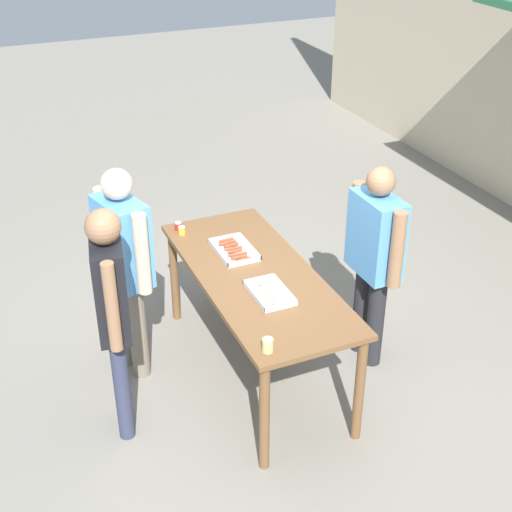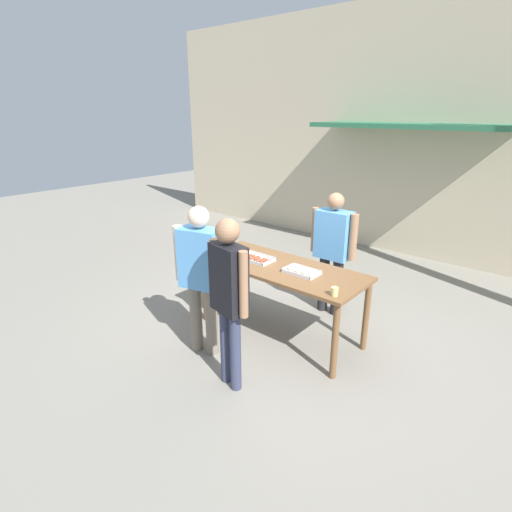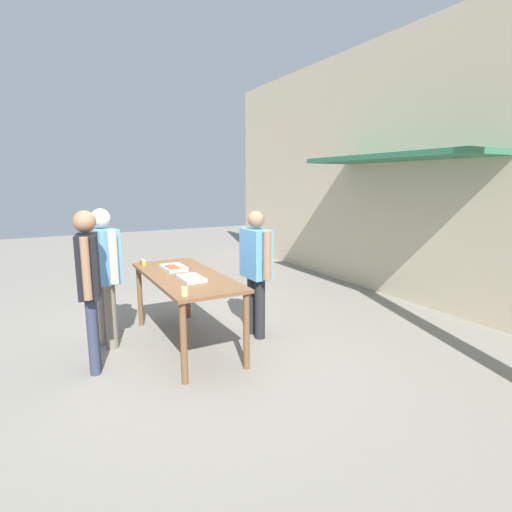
{
  "view_description": "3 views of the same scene",
  "coord_description": "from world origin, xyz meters",
  "px_view_note": "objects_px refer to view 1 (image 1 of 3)",
  "views": [
    {
      "loc": [
        4.13,
        -1.78,
        3.63
      ],
      "look_at": [
        0.0,
        0.0,
        1.05
      ],
      "focal_mm": 50.0,
      "sensor_mm": 36.0,
      "label": 1
    },
    {
      "loc": [
        2.61,
        -3.54,
        2.63
      ],
      "look_at": [
        -0.36,
        -0.03,
        0.95
      ],
      "focal_mm": 28.0,
      "sensor_mm": 36.0,
      "label": 2
    },
    {
      "loc": [
        4.61,
        -1.53,
        2.03
      ],
      "look_at": [
        0.17,
        0.91,
        1.08
      ],
      "focal_mm": 28.0,
      "sensor_mm": 36.0,
      "label": 3
    }
  ],
  "objects_px": {
    "food_tray_sausages": "(234,251)",
    "person_customer_holding_hotdog": "(124,257)",
    "beer_cup": "(268,345)",
    "food_tray_buns": "(269,292)",
    "person_server_behind_table": "(374,251)",
    "condiment_jar_ketchup": "(182,230)",
    "condiment_jar_mustard": "(178,226)",
    "person_customer_with_cup": "(112,305)"
  },
  "relations": [
    {
      "from": "food_tray_buns",
      "to": "person_customer_with_cup",
      "type": "distance_m",
      "value": 1.1
    },
    {
      "from": "person_customer_holding_hotdog",
      "to": "food_tray_sausages",
      "type": "bearing_deg",
      "value": -109.5
    },
    {
      "from": "food_tray_buns",
      "to": "person_server_behind_table",
      "type": "distance_m",
      "value": 0.95
    },
    {
      "from": "person_customer_holding_hotdog",
      "to": "person_customer_with_cup",
      "type": "xyz_separation_m",
      "value": [
        0.65,
        -0.24,
        0.04
      ]
    },
    {
      "from": "condiment_jar_ketchup",
      "to": "food_tray_buns",
      "type": "bearing_deg",
      "value": 14.1
    },
    {
      "from": "condiment_jar_ketchup",
      "to": "condiment_jar_mustard",
      "type": "bearing_deg",
      "value": -177.95
    },
    {
      "from": "beer_cup",
      "to": "person_customer_with_cup",
      "type": "distance_m",
      "value": 1.05
    },
    {
      "from": "person_server_behind_table",
      "to": "person_customer_with_cup",
      "type": "xyz_separation_m",
      "value": [
        0.05,
        -2.02,
        0.08
      ]
    },
    {
      "from": "person_server_behind_table",
      "to": "person_customer_holding_hotdog",
      "type": "relative_size",
      "value": 0.97
    },
    {
      "from": "condiment_jar_ketchup",
      "to": "person_server_behind_table",
      "type": "xyz_separation_m",
      "value": [
        0.98,
        1.21,
        0.04
      ]
    },
    {
      "from": "food_tray_buns",
      "to": "person_customer_holding_hotdog",
      "type": "relative_size",
      "value": 0.23
    },
    {
      "from": "condiment_jar_mustard",
      "to": "person_customer_holding_hotdog",
      "type": "height_order",
      "value": "person_customer_holding_hotdog"
    },
    {
      "from": "condiment_jar_mustard",
      "to": "beer_cup",
      "type": "distance_m",
      "value": 1.78
    },
    {
      "from": "person_customer_with_cup",
      "to": "food_tray_buns",
      "type": "bearing_deg",
      "value": -83.56
    },
    {
      "from": "person_server_behind_table",
      "to": "person_customer_with_cup",
      "type": "relative_size",
      "value": 0.96
    },
    {
      "from": "beer_cup",
      "to": "condiment_jar_mustard",
      "type": "bearing_deg",
      "value": -179.78
    },
    {
      "from": "food_tray_buns",
      "to": "person_server_behind_table",
      "type": "relative_size",
      "value": 0.24
    },
    {
      "from": "food_tray_sausages",
      "to": "person_customer_holding_hotdog",
      "type": "xyz_separation_m",
      "value": [
        -0.06,
        -0.85,
        0.1
      ]
    },
    {
      "from": "food_tray_buns",
      "to": "person_customer_with_cup",
      "type": "bearing_deg",
      "value": -94.1
    },
    {
      "from": "beer_cup",
      "to": "person_server_behind_table",
      "type": "bearing_deg",
      "value": 120.76
    },
    {
      "from": "food_tray_sausages",
      "to": "person_customer_with_cup",
      "type": "xyz_separation_m",
      "value": [
        0.59,
        -1.08,
        0.14
      ]
    },
    {
      "from": "person_server_behind_table",
      "to": "person_customer_holding_hotdog",
      "type": "xyz_separation_m",
      "value": [
        -0.59,
        -1.78,
        0.03
      ]
    },
    {
      "from": "food_tray_sausages",
      "to": "person_server_behind_table",
      "type": "xyz_separation_m",
      "value": [
        0.53,
        0.93,
        0.06
      ]
    },
    {
      "from": "food_tray_buns",
      "to": "condiment_jar_mustard",
      "type": "distance_m",
      "value": 1.23
    },
    {
      "from": "person_customer_holding_hotdog",
      "to": "beer_cup",
      "type": "bearing_deg",
      "value": -171.86
    },
    {
      "from": "beer_cup",
      "to": "person_customer_holding_hotdog",
      "type": "relative_size",
      "value": 0.05
    },
    {
      "from": "food_tray_buns",
      "to": "beer_cup",
      "type": "relative_size",
      "value": 4.3
    },
    {
      "from": "food_tray_sausages",
      "to": "beer_cup",
      "type": "distance_m",
      "value": 1.28
    },
    {
      "from": "food_tray_buns",
      "to": "food_tray_sausages",
      "type": "bearing_deg",
      "value": -179.97
    },
    {
      "from": "person_customer_with_cup",
      "to": "food_tray_sausages",
      "type": "bearing_deg",
      "value": -51.07
    },
    {
      "from": "food_tray_buns",
      "to": "person_server_behind_table",
      "type": "height_order",
      "value": "person_server_behind_table"
    },
    {
      "from": "person_customer_holding_hotdog",
      "to": "condiment_jar_ketchup",
      "type": "bearing_deg",
      "value": -71.07
    },
    {
      "from": "condiment_jar_ketchup",
      "to": "person_customer_with_cup",
      "type": "relative_size",
      "value": 0.04
    },
    {
      "from": "food_tray_sausages",
      "to": "person_customer_holding_hotdog",
      "type": "bearing_deg",
      "value": -94.17
    },
    {
      "from": "beer_cup",
      "to": "person_customer_holding_hotdog",
      "type": "distance_m",
      "value": 1.43
    },
    {
      "from": "condiment_jar_mustard",
      "to": "person_server_behind_table",
      "type": "distance_m",
      "value": 1.62
    },
    {
      "from": "food_tray_sausages",
      "to": "beer_cup",
      "type": "relative_size",
      "value": 4.68
    },
    {
      "from": "food_tray_sausages",
      "to": "condiment_jar_mustard",
      "type": "bearing_deg",
      "value": -152.03
    },
    {
      "from": "food_tray_sausages",
      "to": "food_tray_buns",
      "type": "xyz_separation_m",
      "value": [
        0.66,
        0.0,
        0.01
      ]
    },
    {
      "from": "food_tray_buns",
      "to": "condiment_jar_mustard",
      "type": "xyz_separation_m",
      "value": [
        -1.19,
        -0.28,
        0.01
      ]
    },
    {
      "from": "food_tray_sausages",
      "to": "person_server_behind_table",
      "type": "height_order",
      "value": "person_server_behind_table"
    },
    {
      "from": "person_customer_holding_hotdog",
      "to": "person_server_behind_table",
      "type": "bearing_deg",
      "value": -123.75
    }
  ]
}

